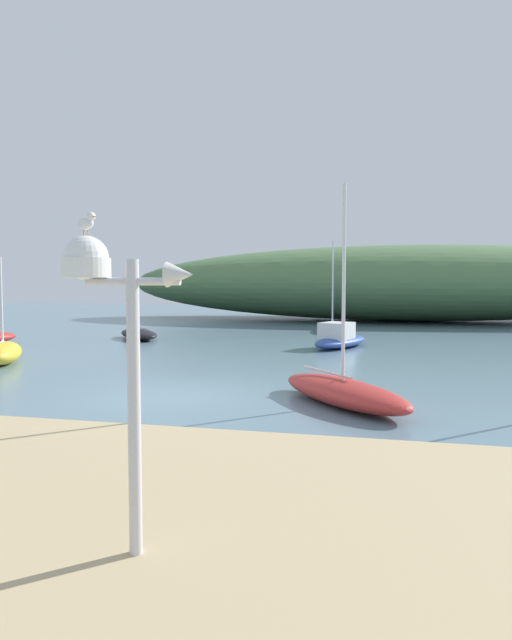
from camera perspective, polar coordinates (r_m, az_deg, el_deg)
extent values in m
plane|color=slate|center=(13.77, -7.52, -7.65)|extent=(120.00, 120.00, 0.00)
ellipsoid|color=#517547|center=(43.41, 14.72, 3.65)|extent=(42.74, 13.81, 5.60)
cylinder|color=silver|center=(5.29, -12.26, -8.78)|extent=(0.12, 0.12, 2.71)
cylinder|color=silver|center=(5.17, -12.43, 3.84)|extent=(0.91, 0.07, 0.07)
cylinder|color=white|center=(5.38, -16.83, 5.08)|extent=(0.44, 0.44, 0.18)
sphere|color=white|center=(5.39, -16.85, 6.04)|extent=(0.41, 0.41, 0.41)
cone|color=silver|center=(4.99, -7.71, 4.59)|extent=(0.24, 0.23, 0.23)
cylinder|color=orange|center=(5.41, -16.72, 8.46)|extent=(0.01, 0.01, 0.05)
cylinder|color=orange|center=(5.39, -17.08, 8.47)|extent=(0.01, 0.01, 0.05)
ellipsoid|color=white|center=(5.41, -16.91, 9.34)|extent=(0.23, 0.18, 0.12)
ellipsoid|color=#9EA0A8|center=(5.41, -16.92, 9.55)|extent=(0.21, 0.16, 0.04)
sphere|color=white|center=(5.34, -16.39, 10.05)|extent=(0.08, 0.08, 0.08)
cone|color=gold|center=(5.29, -16.03, 10.05)|extent=(0.05, 0.04, 0.02)
ellipsoid|color=black|center=(28.18, -11.81, -1.41)|extent=(3.53, 3.67, 0.51)
cylinder|color=silver|center=(28.09, -11.85, 1.94)|extent=(0.08, 0.08, 3.10)
cylinder|color=silver|center=(27.63, -11.48, -0.78)|extent=(1.17, 1.27, 0.06)
ellipsoid|color=gold|center=(20.94, -24.30, -3.05)|extent=(2.52, 3.24, 0.74)
cylinder|color=silver|center=(20.82, -24.42, 1.59)|extent=(0.08, 0.08, 3.10)
cylinder|color=silver|center=(20.44, -24.51, -2.09)|extent=(0.73, 1.23, 0.06)
ellipsoid|color=#2D4C9E|center=(31.70, 7.75, -0.72)|extent=(2.34, 4.22, 0.61)
cylinder|color=silver|center=(31.61, 7.79, 3.71)|extent=(0.08, 0.08, 4.66)
cylinder|color=silver|center=(31.08, 7.91, -0.12)|extent=(0.48, 1.76, 0.06)
ellipsoid|color=#B72D28|center=(12.76, 8.78, -7.25)|extent=(3.78, 4.18, 0.57)
cylinder|color=silver|center=(12.54, 8.89, 3.40)|extent=(0.08, 0.08, 4.49)
cylinder|color=silver|center=(13.23, 7.17, -5.25)|extent=(1.30, 1.55, 0.06)
ellipsoid|color=#2D4C9E|center=(24.25, 8.58, -2.17)|extent=(2.70, 4.20, 0.52)
cube|color=silver|center=(23.85, 8.18, -1.16)|extent=(1.53, 1.69, 0.76)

